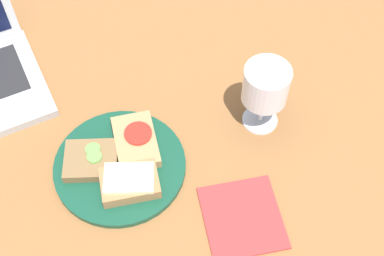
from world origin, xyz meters
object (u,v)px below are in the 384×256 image
object	(u,v)px
plate	(120,166)
napkin	(242,217)
sandwich_with_cheese	(130,182)
wine_glass	(266,88)
sandwich_with_tomato	(136,141)
sandwich_with_cucumber	(91,160)

from	to	relation	value
plate	napkin	size ratio (longest dim) A/B	1.70
sandwich_with_cheese	wine_glass	distance (cm)	28.44
wine_glass	napkin	size ratio (longest dim) A/B	1.03
sandwich_with_tomato	sandwich_with_cucumber	xyz separation A→B (cm)	(-8.52, -0.10, -0.11)
sandwich_with_cucumber	sandwich_with_tomato	bearing A→B (deg)	0.65
plate	wine_glass	world-z (taller)	wine_glass
sandwich_with_cucumber	napkin	xyz separation A→B (cm)	(18.92, -20.51, -1.96)
sandwich_with_cucumber	napkin	distance (cm)	27.97
plate	sandwich_with_tomato	distance (cm)	5.26
sandwich_with_cheese	sandwich_with_cucumber	xyz separation A→B (cm)	(-4.28, 7.34, -0.59)
sandwich_with_cheese	sandwich_with_cucumber	bearing A→B (deg)	120.21
plate	sandwich_with_tomato	xyz separation A→B (cm)	(4.29, 2.53, 1.68)
sandwich_with_tomato	napkin	bearing A→B (deg)	-63.23
sandwich_with_tomato	napkin	xyz separation A→B (cm)	(10.39, -20.61, -2.08)
wine_glass	napkin	distance (cm)	22.63
sandwich_with_cheese	napkin	xyz separation A→B (cm)	(14.64, -13.17, -2.55)
sandwich_with_cheese	sandwich_with_cucumber	distance (cm)	8.52
plate	sandwich_with_tomato	size ratio (longest dim) A/B	1.86
wine_glass	sandwich_with_tomato	bearing A→B (deg)	168.71
sandwich_with_cheese	wine_glass	world-z (taller)	wine_glass
sandwich_with_tomato	sandwich_with_cucumber	distance (cm)	8.53
sandwich_with_cucumber	wine_glass	xyz separation A→B (cm)	(31.65, -4.52, 7.76)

